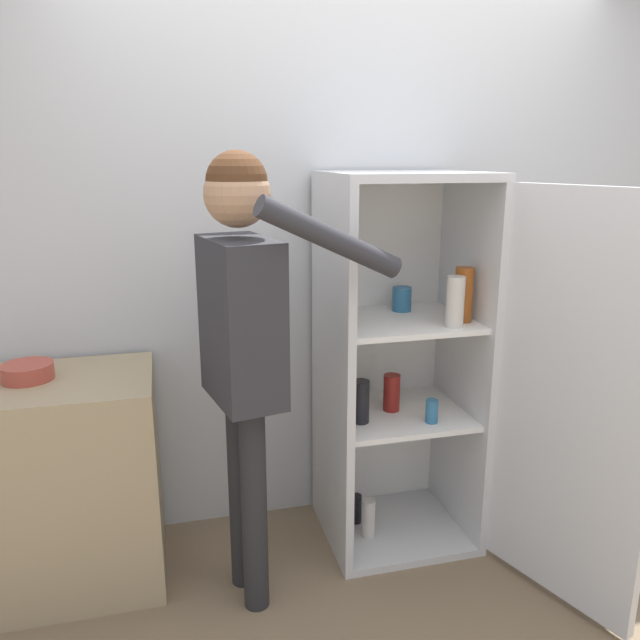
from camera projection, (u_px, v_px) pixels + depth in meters
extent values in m
plane|color=#7A664C|center=(411.00, 631.00, 2.36)|extent=(12.00, 12.00, 0.00)
cube|color=silver|center=(341.00, 257.00, 2.95)|extent=(7.00, 0.06, 2.55)
cube|color=silver|center=(394.00, 526.00, 2.99)|extent=(0.66, 0.59, 0.04)
cube|color=silver|center=(406.00, 176.00, 2.57)|extent=(0.66, 0.59, 0.04)
cube|color=white|center=(378.00, 347.00, 3.04)|extent=(0.66, 0.03, 1.61)
cube|color=silver|center=(332.00, 370.00, 2.70)|extent=(0.04, 0.59, 1.61)
cube|color=silver|center=(463.00, 359.00, 2.85)|extent=(0.04, 0.59, 1.61)
cube|color=white|center=(398.00, 413.00, 2.84)|extent=(0.59, 0.52, 0.02)
cube|color=white|center=(401.00, 321.00, 2.73)|extent=(0.59, 0.52, 0.02)
cube|color=silver|center=(573.00, 405.00, 2.33)|extent=(0.26, 0.64, 1.61)
cylinder|color=beige|center=(455.00, 302.00, 2.56)|extent=(0.08, 0.08, 0.21)
cylinder|color=#9E4C19|center=(464.00, 295.00, 2.65)|extent=(0.08, 0.08, 0.23)
cylinder|color=black|center=(356.00, 508.00, 2.98)|extent=(0.05, 0.05, 0.14)
cylinder|color=teal|center=(432.00, 411.00, 2.70)|extent=(0.05, 0.05, 0.10)
cylinder|color=teal|center=(402.00, 299.00, 2.84)|extent=(0.09, 0.09, 0.11)
cylinder|color=maroon|center=(392.00, 393.00, 2.82)|extent=(0.08, 0.08, 0.17)
cylinder|color=black|center=(360.00, 402.00, 2.69)|extent=(0.08, 0.08, 0.19)
cylinder|color=beige|center=(369.00, 518.00, 2.86)|extent=(0.06, 0.06, 0.18)
cylinder|color=#262628|center=(241.00, 490.00, 2.53)|extent=(0.10, 0.10, 0.85)
cylinder|color=#262628|center=(254.00, 509.00, 2.39)|extent=(0.10, 0.10, 0.85)
cube|color=#2D2D33|center=(241.00, 321.00, 2.27)|extent=(0.29, 0.42, 0.60)
sphere|color=tan|center=(237.00, 194.00, 2.16)|extent=(0.23, 0.23, 0.23)
sphere|color=#4C2D19|center=(237.00, 182.00, 2.15)|extent=(0.22, 0.22, 0.22)
cylinder|color=#2D2D33|center=(224.00, 316.00, 2.47)|extent=(0.08, 0.08, 0.57)
cylinder|color=#2D2D33|center=(331.00, 239.00, 2.11)|extent=(0.55, 0.19, 0.31)
cube|color=tan|center=(58.00, 483.00, 2.54)|extent=(0.80, 0.56, 0.89)
cylinder|color=#B24738|center=(27.00, 372.00, 2.43)|extent=(0.20, 0.20, 0.06)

